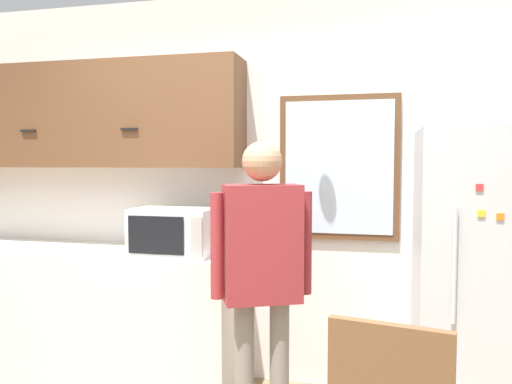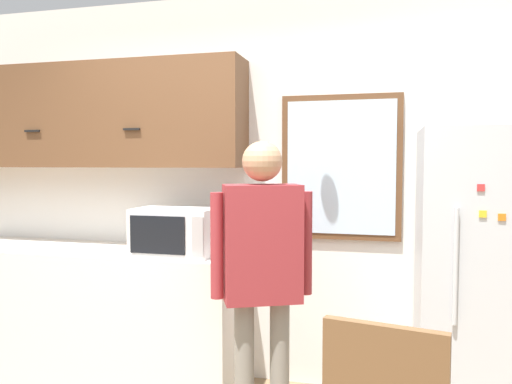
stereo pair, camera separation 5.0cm
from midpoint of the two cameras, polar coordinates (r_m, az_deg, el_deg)
The scene contains 7 objects.
back_wall at distance 3.53m, azimuth -1.56°, elevation 0.34°, with size 6.00×0.06×2.70m.
counter at distance 3.82m, azimuth -19.39°, elevation -13.04°, with size 2.21×0.61×0.94m.
upper_cabinets at distance 3.80m, azimuth -18.69°, elevation 8.24°, with size 2.21×0.35×0.73m.
microwave at distance 3.30m, azimuth -9.75°, elevation -4.47°, with size 0.52×0.37×0.30m.
person at distance 2.76m, azimuth 0.16°, elevation -7.74°, with size 0.52×0.37×1.66m.
refrigerator at distance 3.18m, azimuth 23.98°, elevation -9.14°, with size 0.72×0.66×1.73m.
window at distance 3.37m, azimuth 9.00°, elevation 2.79°, with size 0.79×0.05×0.96m.
Camera 1 is at (0.89, -1.65, 1.54)m, focal length 35.00 mm.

